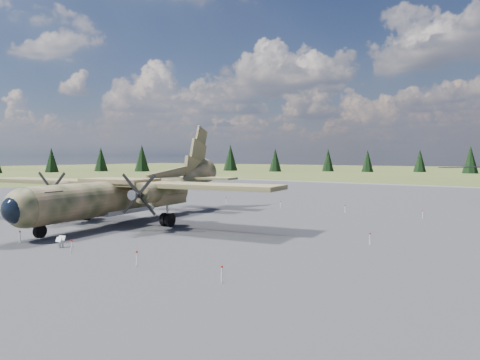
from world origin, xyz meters
The scene contains 7 objects.
ground centered at (0.00, 0.00, 0.00)m, with size 500.00×500.00×0.00m, color #4D5A28.
apron centered at (0.00, 10.00, 0.00)m, with size 120.00×120.00×0.04m, color slate.
transport_plane centered at (-5.79, -2.02, 2.94)m, with size 31.10×28.01×10.24m.
info_placard_left centered at (-0.14, -12.74, 0.52)m, with size 0.54×0.36×0.79m.
info_placard_right centered at (-0.09, -13.00, 0.48)m, with size 0.48×0.24×0.73m.
barrier_fence centered at (-0.46, -0.08, 0.51)m, with size 33.12×29.62×0.85m.
treeline centered at (-0.88, -2.42, 4.76)m, with size 315.01×306.34×10.81m.
Camera 1 is at (27.64, -31.24, 6.17)m, focal length 35.00 mm.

